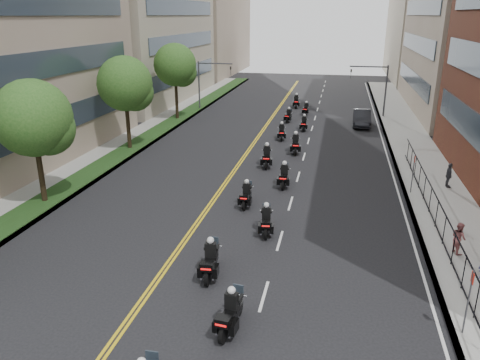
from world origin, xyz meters
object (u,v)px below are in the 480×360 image
object	(u,v)px
motorcycle_1	(230,314)
motorcycle_5	(284,177)
motorcycle_8	(282,133)
pedestrian_c	(449,175)
motorcycle_10	(288,116)
motorcycle_9	(304,124)
motorcycle_4	(246,196)
motorcycle_3	(266,222)
motorcycle_12	(296,102)
motorcycle_2	(210,261)
motorcycle_11	(306,109)
parked_sedan	(362,118)
motorcycle_6	(267,157)
pedestrian_b	(459,238)
motorcycle_7	(295,145)

from	to	relation	value
motorcycle_1	motorcycle_5	world-z (taller)	motorcycle_5
motorcycle_5	motorcycle_8	world-z (taller)	motorcycle_5
pedestrian_c	motorcycle_10	bearing A→B (deg)	30.87
motorcycle_5	motorcycle_9	distance (m)	16.10
motorcycle_4	motorcycle_3	bearing A→B (deg)	-64.35
motorcycle_3	motorcycle_12	bearing A→B (deg)	85.30
motorcycle_2	motorcycle_11	xyz separation A→B (m)	(1.37, 35.53, -0.10)
motorcycle_11	parked_sedan	bearing A→B (deg)	-32.81
motorcycle_4	motorcycle_8	size ratio (longest dim) A/B	0.99
motorcycle_2	motorcycle_3	world-z (taller)	motorcycle_2
motorcycle_4	motorcycle_12	world-z (taller)	motorcycle_12
motorcycle_9	motorcycle_6	bearing A→B (deg)	-98.81
motorcycle_8	motorcycle_9	world-z (taller)	motorcycle_8
motorcycle_10	pedestrian_c	bearing A→B (deg)	-50.23
motorcycle_8	motorcycle_9	distance (m)	4.33
pedestrian_b	pedestrian_c	distance (m)	9.37
motorcycle_4	motorcycle_5	distance (m)	4.17
motorcycle_10	motorcycle_12	distance (m)	8.17
motorcycle_4	motorcycle_9	size ratio (longest dim) A/B	1.01
motorcycle_9	motorcycle_11	bearing A→B (deg)	92.42
motorcycle_7	motorcycle_8	xyz separation A→B (m)	(-1.65, 4.15, -0.07)
motorcycle_6	motorcycle_12	distance (m)	23.76
motorcycle_6	parked_sedan	world-z (taller)	motorcycle_6
motorcycle_7	motorcycle_8	world-z (taller)	motorcycle_7
motorcycle_6	pedestrian_c	distance (m)	12.39
motorcycle_6	motorcycle_8	world-z (taller)	motorcycle_6
motorcycle_11	motorcycle_7	bearing A→B (deg)	-84.82
motorcycle_3	motorcycle_9	world-z (taller)	motorcycle_3
motorcycle_1	motorcycle_12	size ratio (longest dim) A/B	0.96
motorcycle_4	parked_sedan	world-z (taller)	motorcycle_4
motorcycle_5	motorcycle_12	world-z (taller)	motorcycle_12
pedestrian_b	motorcycle_10	bearing A→B (deg)	-0.36
motorcycle_8	pedestrian_b	world-z (taller)	pedestrian_b
motorcycle_6	pedestrian_b	size ratio (longest dim) A/B	1.62
motorcycle_8	pedestrian_c	size ratio (longest dim) A/B	1.38
motorcycle_9	motorcycle_11	world-z (taller)	motorcycle_9
pedestrian_c	motorcycle_4	bearing A→B (deg)	110.40
motorcycle_7	motorcycle_6	bearing A→B (deg)	-119.77
motorcycle_12	parked_sedan	distance (m)	11.24
motorcycle_7	motorcycle_12	bearing A→B (deg)	89.05
pedestrian_b	motorcycle_3	bearing A→B (deg)	64.73
motorcycle_8	motorcycle_1	bearing A→B (deg)	-94.01
motorcycle_1	pedestrian_c	distance (m)	19.82
motorcycle_3	motorcycle_12	distance (m)	34.95
motorcycle_2	motorcycle_5	bearing A→B (deg)	76.61
motorcycle_5	motorcycle_11	world-z (taller)	motorcycle_5
motorcycle_10	motorcycle_12	xyz separation A→B (m)	(0.02, 8.17, 0.08)
motorcycle_6	motorcycle_12	size ratio (longest dim) A/B	1.02
motorcycle_2	pedestrian_c	xyz separation A→B (m)	(12.14, 13.42, 0.25)
motorcycle_5	pedestrian_b	distance (m)	11.84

